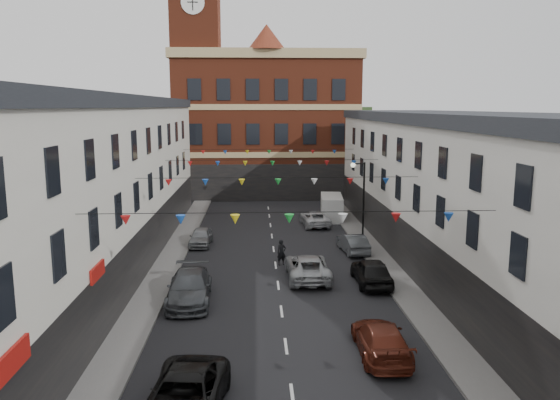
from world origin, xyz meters
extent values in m
plane|color=black|center=(0.00, 0.00, 0.00)|extent=(160.00, 160.00, 0.00)
cube|color=#605E5B|center=(-6.90, 2.00, 0.07)|extent=(1.80, 64.00, 0.15)
cube|color=#605E5B|center=(6.90, 2.00, 0.07)|extent=(1.80, 64.00, 0.15)
cube|color=beige|center=(-11.80, 1.00, 5.00)|extent=(8.00, 56.00, 10.00)
cube|color=black|center=(-11.80, 1.00, 10.35)|extent=(8.40, 56.00, 0.70)
cube|color=black|center=(-7.75, 1.00, 1.60)|extent=(0.12, 56.00, 3.20)
cube|color=silver|center=(11.80, 1.00, 4.50)|extent=(8.00, 56.00, 9.00)
cube|color=black|center=(11.80, 1.00, 9.35)|extent=(8.40, 56.00, 0.70)
cube|color=black|center=(7.75, 1.00, 1.60)|extent=(0.12, 56.00, 3.20)
cube|color=maroon|center=(0.00, 38.00, 7.50)|extent=(20.00, 12.00, 15.00)
cube|color=tan|center=(0.00, 38.00, 15.50)|extent=(20.60, 12.60, 1.00)
cone|color=maroon|center=(0.00, 33.00, 17.20)|extent=(4.00, 4.00, 2.60)
cube|color=maroon|center=(-7.50, 35.00, 12.00)|extent=(5.00, 5.00, 24.00)
cylinder|color=white|center=(-7.50, 32.45, 20.50)|extent=(2.40, 0.12, 2.40)
cube|color=#304C23|center=(-4.00, 62.00, 5.00)|extent=(40.00, 14.00, 10.00)
cylinder|color=black|center=(6.80, 14.00, 3.00)|extent=(0.14, 0.14, 6.00)
cylinder|color=black|center=(6.40, 14.00, 5.90)|extent=(0.90, 0.10, 0.10)
sphere|color=beige|center=(5.95, 14.00, 5.80)|extent=(0.36, 0.36, 0.36)
imported|color=black|center=(-3.60, -9.26, 0.73)|extent=(2.91, 5.46, 1.46)
imported|color=#45494D|center=(-4.72, 1.57, 0.78)|extent=(2.39, 5.43, 1.55)
imported|color=gray|center=(-5.28, 13.37, 0.64)|extent=(1.66, 3.80, 1.27)
imported|color=#5C1F12|center=(3.83, -5.04, 0.69)|extent=(2.02, 4.78, 1.38)
imported|color=black|center=(5.33, 3.94, 0.77)|extent=(1.85, 4.55, 1.55)
imported|color=#4A4E52|center=(5.50, 10.88, 0.67)|extent=(1.81, 4.16, 1.33)
imported|color=silver|center=(3.79, 19.67, 0.64)|extent=(2.45, 4.76, 1.29)
imported|color=#A7AAAE|center=(1.80, 5.15, 0.72)|extent=(2.45, 5.23, 1.45)
cube|color=silver|center=(5.60, 22.45, 1.06)|extent=(2.30, 4.96, 2.13)
imported|color=black|center=(0.38, 8.01, 0.83)|extent=(0.70, 0.58, 1.67)
camera|label=1|loc=(-1.23, -25.76, 10.06)|focal=35.00mm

